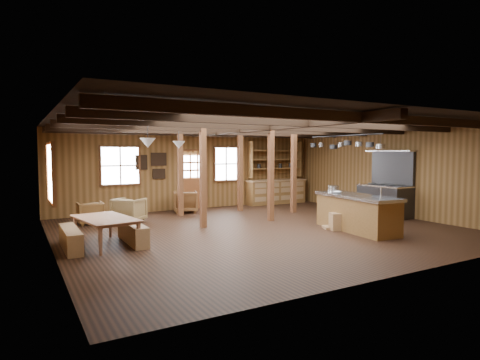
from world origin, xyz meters
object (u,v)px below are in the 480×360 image
object	(u,v)px
dining_table	(107,231)
armchair_c	(129,210)
armchair_a	(90,213)
kitchen_island	(357,212)
commercial_range	(386,195)
armchair_b	(185,202)

from	to	relation	value
dining_table	armchair_c	size ratio (longest dim) A/B	2.22
armchair_a	armchair_c	world-z (taller)	armchair_c
kitchen_island	commercial_range	size ratio (longest dim) A/B	1.22
armchair_b	kitchen_island	bearing A→B (deg)	136.62
armchair_a	armchair_c	size ratio (longest dim) A/B	0.88
kitchen_island	armchair_a	distance (m)	7.35
kitchen_island	armchair_c	xyz separation A→B (m)	(-4.85, 4.11, -0.12)
armchair_b	dining_table	bearing A→B (deg)	67.42
armchair_a	armchair_b	bearing A→B (deg)	-167.25
armchair_a	armchair_c	distance (m)	1.06
dining_table	armchair_b	world-z (taller)	armchair_b
commercial_range	dining_table	world-z (taller)	commercial_range
kitchen_island	armchair_b	xyz separation A→B (m)	(-2.68, 5.18, -0.12)
armchair_c	armchair_b	bearing A→B (deg)	-108.74
dining_table	armchair_b	size ratio (longest dim) A/B	2.22
commercial_range	dining_table	size ratio (longest dim) A/B	1.19
kitchen_island	armchair_c	world-z (taller)	kitchen_island
armchair_a	commercial_range	bearing A→B (deg)	158.79
armchair_b	armchair_c	bearing A→B (deg)	45.57
commercial_range	armchair_a	bearing A→B (deg)	159.29
commercial_range	kitchen_island	bearing A→B (deg)	-154.00
armchair_b	armchair_a	bearing A→B (deg)	32.51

